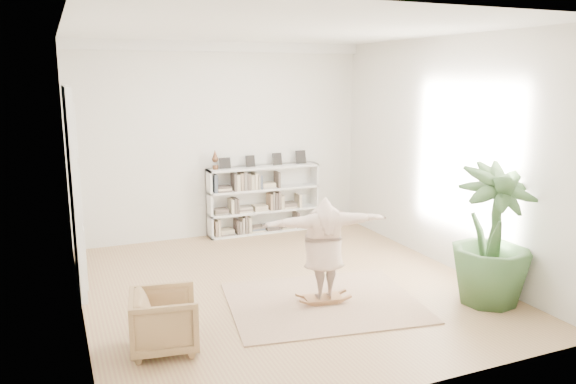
% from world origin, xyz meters
% --- Properties ---
extents(floor, '(6.00, 6.00, 0.00)m').
position_xyz_m(floor, '(0.00, 0.00, 0.00)').
color(floor, '#9C7051').
rests_on(floor, ground).
extents(room_shell, '(6.00, 6.00, 6.00)m').
position_xyz_m(room_shell, '(0.00, 2.94, 3.51)').
color(room_shell, silver).
rests_on(room_shell, floor).
extents(doors, '(0.09, 1.78, 2.92)m').
position_xyz_m(doors, '(-2.70, 1.30, 1.40)').
color(doors, white).
rests_on(doors, floor).
extents(bookshelf, '(2.20, 0.35, 1.64)m').
position_xyz_m(bookshelf, '(0.74, 2.82, 0.64)').
color(bookshelf, silver).
rests_on(bookshelf, floor).
extents(armchair, '(0.84, 0.82, 0.67)m').
position_xyz_m(armchair, '(-1.95, -1.25, 0.34)').
color(armchair, tan).
rests_on(armchair, floor).
extents(rug, '(2.78, 2.36, 0.02)m').
position_xyz_m(rug, '(0.25, -0.78, 0.01)').
color(rug, tan).
rests_on(rug, floor).
extents(rocker_board, '(0.53, 0.37, 0.10)m').
position_xyz_m(rocker_board, '(0.25, -0.78, 0.07)').
color(rocker_board, brown).
rests_on(rocker_board, rug).
extents(person, '(1.73, 0.71, 1.37)m').
position_xyz_m(person, '(0.25, -0.78, 0.81)').
color(person, '#CFAE9B').
rests_on(person, rocker_board).
extents(houseplant, '(1.18, 1.18, 1.88)m').
position_xyz_m(houseplant, '(2.30, -1.61, 0.94)').
color(houseplant, '#33542A').
rests_on(houseplant, floor).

